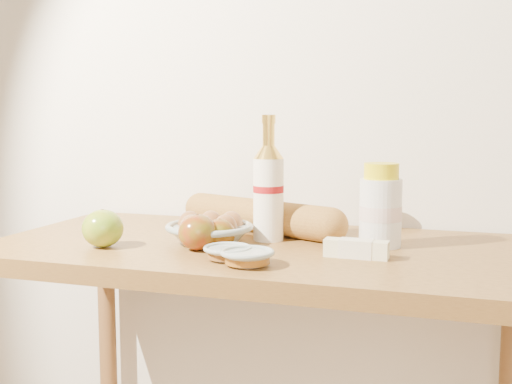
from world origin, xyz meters
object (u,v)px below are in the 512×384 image
cream_bottle (381,208)px  baguette (260,216)px  bourbon_bottle (268,190)px  egg_bowl (210,231)px  table (260,298)px

cream_bottle → baguette: bearing=175.9°
cream_bottle → bourbon_bottle: bearing=-168.2°
egg_bowl → baguette: baguette is taller
cream_bottle → egg_bowl: (-0.37, -0.09, -0.06)m
cream_bottle → egg_bowl: bearing=-157.0°
cream_bottle → egg_bowl: 0.38m
table → egg_bowl: size_ratio=4.90×
table → egg_bowl: bearing=-165.1°
table → bourbon_bottle: bourbon_bottle is taller
bourbon_bottle → egg_bowl: size_ratio=1.17×
bourbon_bottle → baguette: bourbon_bottle is taller
bourbon_bottle → cream_bottle: bearing=26.7°
egg_bowl → bourbon_bottle: bearing=34.0°
cream_bottle → baguette: size_ratio=0.38×
cream_bottle → egg_bowl: cream_bottle is taller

